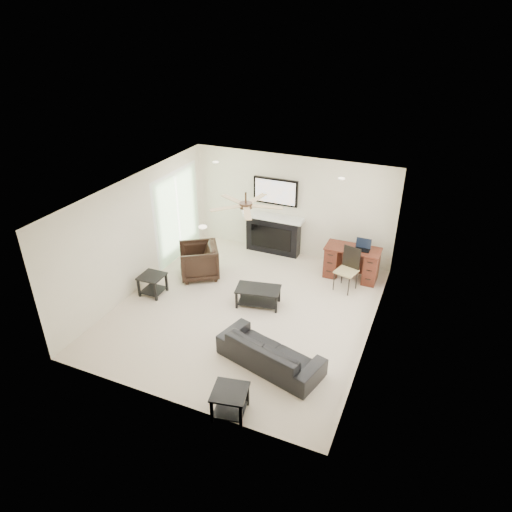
# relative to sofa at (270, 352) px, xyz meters

# --- Properties ---
(room_shell) EXTENTS (5.50, 5.54, 2.52)m
(room_shell) POSITION_rel_sofa_xyz_m (-0.90, 1.42, 1.41)
(room_shell) COLOR beige
(room_shell) RESTS_ON ground
(sofa) EXTENTS (1.99, 1.19, 0.54)m
(sofa) POSITION_rel_sofa_xyz_m (0.00, 0.00, 0.00)
(sofa) COLOR black
(sofa) RESTS_ON ground
(armchair) EXTENTS (1.17, 1.17, 0.78)m
(armchair) POSITION_rel_sofa_xyz_m (-2.60, 2.15, 0.12)
(armchair) COLOR black
(armchair) RESTS_ON ground
(coffee_table) EXTENTS (0.98, 0.67, 0.40)m
(coffee_table) POSITION_rel_sofa_xyz_m (-0.90, 1.60, -0.07)
(coffee_table) COLOR black
(coffee_table) RESTS_ON ground
(end_table_near) EXTENTS (0.61, 0.61, 0.45)m
(end_table_near) POSITION_rel_sofa_xyz_m (-0.15, -1.25, -0.05)
(end_table_near) COLOR black
(end_table_near) RESTS_ON ground
(end_table_left) EXTENTS (0.51, 0.51, 0.45)m
(end_table_left) POSITION_rel_sofa_xyz_m (-3.15, 1.10, -0.05)
(end_table_left) COLOR black
(end_table_left) RESTS_ON ground
(fireplace_unit) EXTENTS (1.52, 0.34, 1.91)m
(fireplace_unit) POSITION_rel_sofa_xyz_m (-1.49, 3.93, 0.68)
(fireplace_unit) COLOR black
(fireplace_unit) RESTS_ON ground
(desk) EXTENTS (1.22, 0.56, 0.76)m
(desk) POSITION_rel_sofa_xyz_m (0.61, 3.45, 0.11)
(desk) COLOR #3C140F
(desk) RESTS_ON ground
(desk_chair) EXTENTS (0.52, 0.54, 0.97)m
(desk_chair) POSITION_rel_sofa_xyz_m (0.61, 2.90, 0.21)
(desk_chair) COLOR black
(desk_chair) RESTS_ON ground
(laptop) EXTENTS (0.33, 0.24, 0.23)m
(laptop) POSITION_rel_sofa_xyz_m (0.81, 3.43, 0.60)
(laptop) COLOR black
(laptop) RESTS_ON desk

